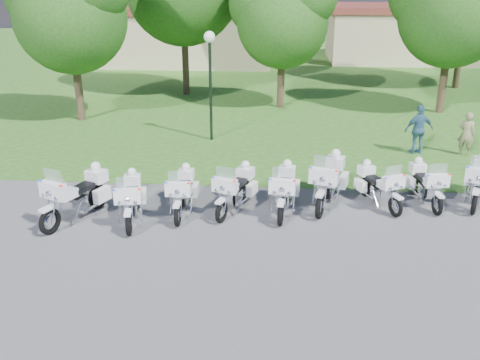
# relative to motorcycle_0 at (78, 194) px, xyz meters

# --- Properties ---
(ground) EXTENTS (100.00, 100.00, 0.00)m
(ground) POSITION_rel_motorcycle_0_xyz_m (3.86, -0.33, -0.73)
(ground) COLOR #4C4C51
(ground) RESTS_ON ground
(grass_lawn) EXTENTS (100.00, 48.00, 0.01)m
(grass_lawn) POSITION_rel_motorcycle_0_xyz_m (3.86, 26.67, -0.73)
(grass_lawn) COLOR #245C1D
(grass_lawn) RESTS_ON ground
(motorcycle_0) EXTENTS (1.49, 2.45, 1.75)m
(motorcycle_0) POSITION_rel_motorcycle_0_xyz_m (0.00, 0.00, 0.00)
(motorcycle_0) COLOR black
(motorcycle_0) RESTS_ON ground
(motorcycle_1) EXTENTS (1.02, 2.31, 1.56)m
(motorcycle_1) POSITION_rel_motorcycle_0_xyz_m (1.51, 0.02, -0.08)
(motorcycle_1) COLOR black
(motorcycle_1) RESTS_ON ground
(motorcycle_2) EXTENTS (0.75, 2.27, 1.52)m
(motorcycle_2) POSITION_rel_motorcycle_0_xyz_m (2.85, 0.66, -0.09)
(motorcycle_2) COLOR black
(motorcycle_2) RESTS_ON ground
(motorcycle_3) EXTENTS (1.24, 2.23, 1.56)m
(motorcycle_3) POSITION_rel_motorcycle_0_xyz_m (4.36, 0.93, -0.08)
(motorcycle_3) COLOR black
(motorcycle_3) RESTS_ON ground
(motorcycle_4) EXTENTS (0.92, 2.40, 1.61)m
(motorcycle_4) POSITION_rel_motorcycle_0_xyz_m (5.77, 0.95, -0.06)
(motorcycle_4) COLOR black
(motorcycle_4) RESTS_ON ground
(motorcycle_5) EXTENTS (1.35, 2.58, 1.78)m
(motorcycle_5) POSITION_rel_motorcycle_0_xyz_m (7.09, 1.56, 0.01)
(motorcycle_5) COLOR black
(motorcycle_5) RESTS_ON ground
(motorcycle_6) EXTENTS (1.27, 2.05, 1.47)m
(motorcycle_6) POSITION_rel_motorcycle_0_xyz_m (8.55, 1.60, -0.12)
(motorcycle_6) COLOR black
(motorcycle_6) RESTS_ON ground
(motorcycle_7) EXTENTS (0.93, 2.19, 1.48)m
(motorcycle_7) POSITION_rel_motorcycle_0_xyz_m (10.00, 1.87, -0.11)
(motorcycle_7) COLOR black
(motorcycle_7) RESTS_ON ground
(motorcycle_8) EXTENTS (1.42, 2.35, 1.68)m
(motorcycle_8) POSITION_rel_motorcycle_0_xyz_m (11.61, 2.05, -0.03)
(motorcycle_8) COLOR black
(motorcycle_8) RESTS_ON ground
(lamp_post) EXTENTS (0.44, 0.44, 4.37)m
(lamp_post) POSITION_rel_motorcycle_0_xyz_m (2.80, 7.73, 2.55)
(lamp_post) COLOR black
(lamp_post) RESTS_ON ground
(tree_0) EXTENTS (5.77, 4.92, 7.69)m
(tree_0) POSITION_rel_motorcycle_0_xyz_m (-3.72, 10.47, 4.35)
(tree_0) COLOR #38281C
(tree_0) RESTS_ON ground
(tree_2) EXTENTS (5.23, 4.46, 6.97)m
(tree_2) POSITION_rel_motorcycle_0_xyz_m (5.57, 13.68, 3.88)
(tree_2) COLOR #38281C
(tree_2) RESTS_ON ground
(tree_3) EXTENTS (5.84, 4.98, 7.79)m
(tree_3) POSITION_rel_motorcycle_0_xyz_m (13.41, 13.13, 4.42)
(tree_3) COLOR #38281C
(tree_3) RESTS_ON ground
(building_west) EXTENTS (14.56, 8.32, 4.10)m
(building_west) POSITION_rel_motorcycle_0_xyz_m (-2.14, 27.67, 1.34)
(building_west) COLOR #C2B48C
(building_west) RESTS_ON ground
(building_east) EXTENTS (11.44, 7.28, 4.10)m
(building_east) POSITION_rel_motorcycle_0_xyz_m (14.86, 29.67, 1.34)
(building_east) COLOR #C2B48C
(building_east) RESTS_ON ground
(bystander_a) EXTENTS (0.71, 0.61, 1.65)m
(bystander_a) POSITION_rel_motorcycle_0_xyz_m (12.61, 6.52, 0.09)
(bystander_a) COLOR gray
(bystander_a) RESTS_ON ground
(bystander_c) EXTENTS (1.17, 0.69, 1.88)m
(bystander_c) POSITION_rel_motorcycle_0_xyz_m (10.85, 6.55, 0.21)
(bystander_c) COLOR #396788
(bystander_c) RESTS_ON ground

